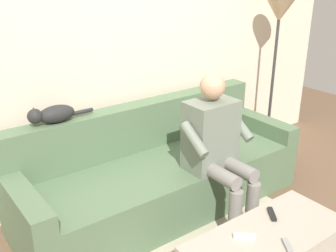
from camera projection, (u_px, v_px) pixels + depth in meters
ground_plane at (218, 249)px, 2.89m from camera, size 8.00×8.00×0.00m
back_wall at (121, 31)px, 3.30m from camera, size 5.11×0.06×2.78m
couch at (159, 174)px, 3.33m from camera, size 2.39×0.84×0.82m
person_solo_seated at (216, 143)px, 3.03m from camera, size 0.53×0.57×1.17m
cat_on_backrest at (53, 114)px, 2.92m from camera, size 0.50×0.14×0.14m
remote_gray at (287, 245)px, 2.32m from camera, size 0.09×0.12×0.02m
remote_white at (244, 236)px, 2.39m from camera, size 0.12×0.11×0.02m
remote_black at (272, 214)px, 2.61m from camera, size 0.11×0.13×0.02m
floor_lamp at (278, 24)px, 3.92m from camera, size 0.29×0.29×1.60m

